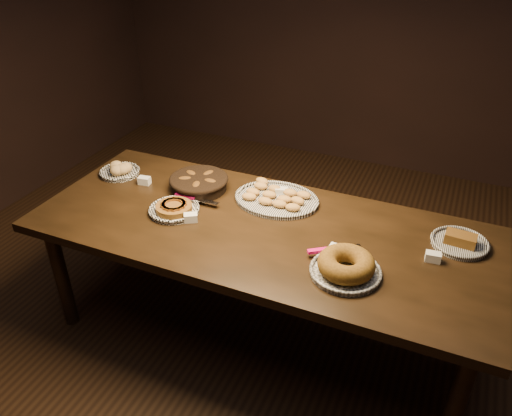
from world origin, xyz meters
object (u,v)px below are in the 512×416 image
at_px(madeleine_platter, 276,198).
at_px(bundt_cake_plate, 346,266).
at_px(apple_tart_plate, 174,208).
at_px(buffet_table, 260,237).

distance_m(madeleine_platter, bundt_cake_plate, 0.71).
bearing_deg(apple_tart_plate, bundt_cake_plate, -2.22).
relative_size(apple_tart_plate, bundt_cake_plate, 0.89).
bearing_deg(madeleine_platter, buffet_table, -80.81).
height_order(buffet_table, apple_tart_plate, apple_tart_plate).
bearing_deg(madeleine_platter, apple_tart_plate, -138.88).
distance_m(buffet_table, bundt_cake_plate, 0.56).
xyz_separation_m(buffet_table, bundt_cake_plate, (0.51, -0.20, 0.12)).
height_order(buffet_table, madeleine_platter, madeleine_platter).
height_order(apple_tart_plate, bundt_cake_plate, bundt_cake_plate).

